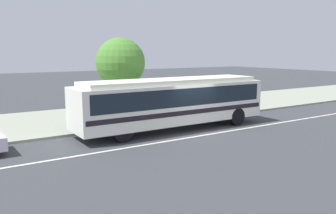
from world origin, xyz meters
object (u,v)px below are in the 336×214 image
pedestrian_standing_by_tree (151,102)px  pedestrian_walking_along_curb (169,101)px  pedestrian_waiting_near_sign (75,109)px  street_tree_near_stop (120,63)px  bus_stop_sign (203,93)px  transit_bus (173,100)px

pedestrian_standing_by_tree → pedestrian_walking_along_curb: bearing=-50.1°
pedestrian_waiting_near_sign → street_tree_near_stop: size_ratio=0.33×
pedestrian_waiting_near_sign → bus_stop_sign: (7.79, -1.35, 0.55)m
pedestrian_walking_along_curb → street_tree_near_stop: street_tree_near_stop is taller
bus_stop_sign → street_tree_near_stop: 5.51m
transit_bus → pedestrian_standing_by_tree: bearing=81.2°
pedestrian_waiting_near_sign → bus_stop_sign: bus_stop_sign is taller
pedestrian_waiting_near_sign → bus_stop_sign: 7.93m
pedestrian_waiting_near_sign → pedestrian_walking_along_curb: (5.67, -0.67, 0.08)m
pedestrian_walking_along_curb → bus_stop_sign: bearing=-17.6°
pedestrian_waiting_near_sign → pedestrian_walking_along_curb: 5.71m
pedestrian_waiting_near_sign → street_tree_near_stop: 4.43m
pedestrian_walking_along_curb → pedestrian_standing_by_tree: (-0.75, 0.90, -0.07)m
pedestrian_walking_along_curb → pedestrian_standing_by_tree: pedestrian_walking_along_curb is taller
transit_bus → pedestrian_waiting_near_sign: transit_bus is taller
pedestrian_standing_by_tree → pedestrian_waiting_near_sign: bearing=-177.4°
transit_bus → bus_stop_sign: size_ratio=4.71×
bus_stop_sign → pedestrian_walking_along_curb: bearing=162.4°
pedestrian_walking_along_curb → bus_stop_sign: (2.13, -0.68, 0.46)m
pedestrian_waiting_near_sign → pedestrian_standing_by_tree: 4.92m
pedestrian_waiting_near_sign → transit_bus: bearing=-34.7°
pedestrian_standing_by_tree → street_tree_near_stop: street_tree_near_stop is taller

